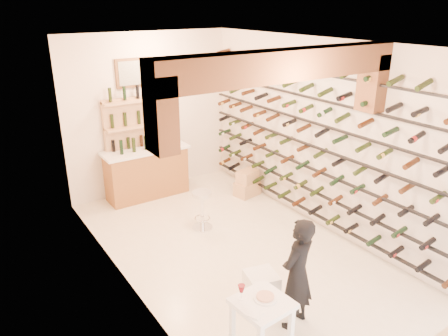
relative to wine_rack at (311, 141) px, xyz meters
name	(u,v)px	position (x,y,z in m)	size (l,w,h in m)	color
ground	(234,249)	(-1.53, 0.00, -1.55)	(6.00, 6.00, 0.00)	white
room_shell	(247,116)	(-1.53, -0.26, 0.70)	(3.52, 6.02, 3.21)	silver
wine_rack	(311,141)	(0.00, 0.00, 0.00)	(0.32, 5.70, 2.56)	black
back_counter	(147,171)	(-1.83, 2.65, -1.02)	(1.70, 0.62, 1.29)	#9C6230
back_shelving	(140,138)	(-1.83, 2.89, -0.38)	(1.40, 0.31, 2.73)	tan
tasting_table	(262,312)	(-2.61, -2.04, -0.90)	(0.59, 0.59, 0.97)	white
white_stool	(261,290)	(-2.03, -1.31, -1.31)	(0.38, 0.38, 0.48)	white
person	(297,274)	(-1.90, -1.81, -0.83)	(0.53, 0.35, 1.44)	black
chrome_barstool	(202,208)	(-1.61, 0.87, -1.15)	(0.36, 0.36, 0.69)	silver
crate_lower	(247,188)	(-0.13, 1.55, -1.40)	(0.49, 0.34, 0.29)	tan
crate_upper	(247,176)	(-0.13, 1.55, -1.13)	(0.42, 0.29, 0.24)	tan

